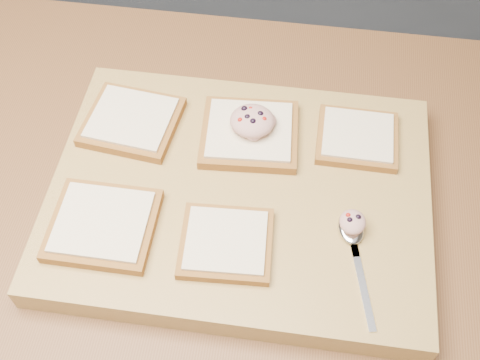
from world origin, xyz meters
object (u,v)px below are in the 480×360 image
object	(u,v)px
cutting_board	(240,195)
tuna_salad_dollop	(252,121)
spoon	(353,236)
bread_far_center	(249,133)

from	to	relation	value
cutting_board	tuna_salad_dollop	world-z (taller)	tuna_salad_dollop
tuna_salad_dollop	spoon	size ratio (longest dim) A/B	0.39
tuna_salad_dollop	spoon	distance (m)	0.20
cutting_board	bread_far_center	bearing A→B (deg)	89.19
bread_far_center	spoon	distance (m)	0.20
cutting_board	spoon	distance (m)	0.16
cutting_board	spoon	xyz separation A→B (m)	(0.15, -0.06, 0.02)
tuna_salad_dollop	bread_far_center	bearing A→B (deg)	-136.21
bread_far_center	spoon	size ratio (longest dim) A/B	0.89
tuna_salad_dollop	spoon	world-z (taller)	tuna_salad_dollop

